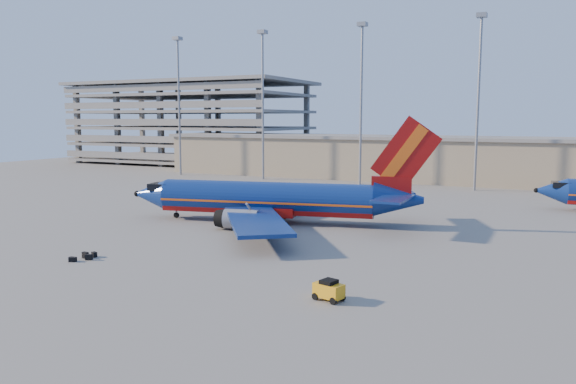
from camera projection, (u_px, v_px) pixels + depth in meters
name	position (u px, v px, depth m)	size (l,w,h in m)	color
ground	(264.00, 232.00, 58.92)	(220.00, 220.00, 0.00)	slate
terminal_building	(457.00, 159.00, 105.71)	(122.00, 16.00, 8.50)	gray
parking_garage	(192.00, 119.00, 150.33)	(62.00, 32.00, 21.40)	slate
light_mast_row	(417.00, 85.00, 95.47)	(101.60, 1.60, 28.65)	gray
aircraft_main	(274.00, 200.00, 64.30)	(35.60, 33.88, 12.20)	navy
baggage_tug	(329.00, 290.00, 36.75)	(2.17, 1.63, 1.39)	orange
luggage_pile	(83.00, 257.00, 47.51)	(1.58, 2.55, 0.54)	black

